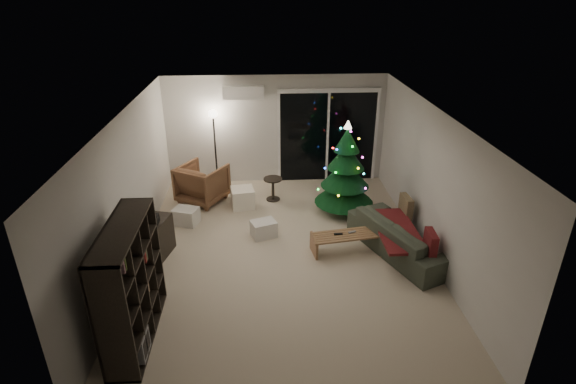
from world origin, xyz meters
The scene contains 18 objects.
room centered at (0.46, 1.49, 1.02)m, with size 6.50×7.51×2.60m.
bookshelf centered at (-2.25, -1.88, 0.83)m, with size 0.42×1.65×1.65m, color black, non-canonical shape.
media_cabinet centered at (-2.25, -0.10, 0.34)m, with size 0.41×1.09×0.68m, color black.
stereo centered at (-2.25, -0.10, 0.75)m, with size 0.34×0.41×0.15m, color black.
armchair centered at (-1.62, 2.21, 0.41)m, with size 0.89×0.91×0.83m, color brown.
ottoman centered at (-0.76, 1.87, 0.21)m, with size 0.46×0.46×0.42m, color white.
cardboard_box_a centered at (-1.85, 1.20, 0.16)m, with size 0.46×0.35×0.33m, color silver.
cardboard_box_b centered at (-0.34, 0.62, 0.15)m, with size 0.44×0.33×0.31m, color silver.
side_table centered at (-0.11, 2.18, 0.25)m, with size 0.40×0.40×0.50m, color black.
floor_lamp centered at (-1.37, 2.96, 0.88)m, with size 0.28×0.28×1.76m, color black.
sofa centered at (2.05, -0.08, 0.31)m, with size 2.13×0.83×0.62m, color #2D2E2C.
sofa_throw centered at (1.95, -0.08, 0.45)m, with size 0.66×1.53×0.05m, color #56121D.
cushion_a centered at (2.30, 0.57, 0.56)m, with size 0.12×0.41×0.41m, color #8B7651.
cushion_b centered at (2.30, -0.73, 0.56)m, with size 0.12×0.41×0.41m, color #56121D.
coffee_table centered at (1.10, -0.04, 0.19)m, with size 1.19×0.42×0.38m, color #8B5B3F, non-canonical shape.
remote_a centered at (0.95, -0.04, 0.39)m, with size 0.15×0.04×0.02m, color black.
remote_b centered at (1.20, 0.01, 0.39)m, with size 0.14×0.04×0.02m, color slate.
christmas_tree centered at (1.33, 1.53, 0.97)m, with size 1.21×1.21×1.95m, color black.
Camera 1 is at (-0.33, -6.67, 4.31)m, focal length 28.00 mm.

